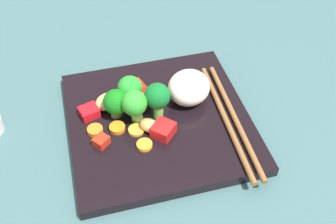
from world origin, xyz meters
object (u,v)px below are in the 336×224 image
at_px(square_plate, 159,121).
at_px(carrot_slice_0, 117,128).
at_px(chopstick_pair, 230,119).
at_px(rice_mound, 189,88).
at_px(broccoli_floret_0, 116,103).

height_order(square_plate, carrot_slice_0, carrot_slice_0).
bearing_deg(chopstick_pair, rice_mound, 39.75).
relative_size(square_plate, carrot_slice_0, 11.58).
distance_m(rice_mound, chopstick_pair, 0.08).
height_order(square_plate, chopstick_pair, chopstick_pair).
bearing_deg(square_plate, chopstick_pair, -106.19).
bearing_deg(broccoli_floret_0, carrot_slice_0, 171.91).
xyz_separation_m(broccoli_floret_0, chopstick_pair, (-0.05, -0.17, -0.02)).
xyz_separation_m(carrot_slice_0, chopstick_pair, (-0.02, -0.17, 0.00)).
bearing_deg(chopstick_pair, carrot_slice_0, 83.12).
height_order(carrot_slice_0, chopstick_pair, chopstick_pair).
height_order(square_plate, broccoli_floret_0, broccoli_floret_0).
bearing_deg(square_plate, broccoli_floret_0, 74.30).
bearing_deg(chopstick_pair, square_plate, 73.46).
xyz_separation_m(rice_mound, chopstick_pair, (-0.06, -0.05, -0.02)).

